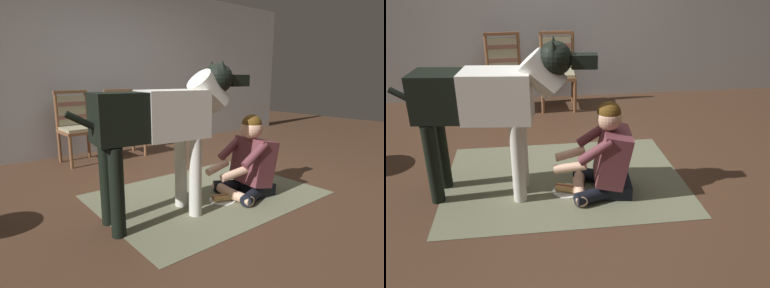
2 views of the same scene
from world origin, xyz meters
TOP-DOWN VIEW (x-y plane):
  - ground_plane at (0.00, 0.00)m, footprint 13.97×13.97m
  - back_wall at (0.00, 2.47)m, footprint 8.07×0.10m
  - area_rug at (-0.14, -0.08)m, footprint 2.11×1.55m
  - dining_chair_left_of_pair at (-0.72, 2.00)m, footprint 0.48×0.49m
  - dining_chair_right_of_pair at (-0.02, 2.00)m, footprint 0.48×0.49m
  - person_sitting_on_floor at (0.18, -0.34)m, footprint 0.68×0.57m
  - large_dog at (-0.73, -0.24)m, footprint 1.59×0.43m
  - hot_dog_on_plate at (-0.15, -0.30)m, footprint 0.25×0.25m

SIDE VIEW (x-z plane):
  - ground_plane at x=0.00m, z-range 0.00..0.00m
  - area_rug at x=-0.14m, z-range 0.00..0.01m
  - hot_dog_on_plate at x=-0.15m, z-range -0.01..0.06m
  - person_sitting_on_floor at x=0.18m, z-range -0.07..0.73m
  - dining_chair_left_of_pair at x=-0.72m, z-range 0.05..1.03m
  - dining_chair_right_of_pair at x=-0.02m, z-range 0.05..1.03m
  - large_dog at x=-0.73m, z-range 0.18..1.48m
  - back_wall at x=0.00m, z-range 0.00..2.60m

